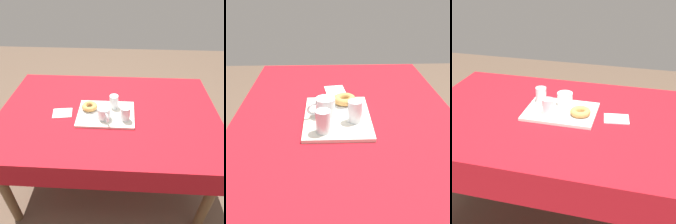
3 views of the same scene
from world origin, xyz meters
TOP-DOWN VIEW (x-y plane):
  - ground_plane at (0.00, 0.00)m, footprint 6.00×6.00m
  - dining_table at (0.00, 0.00)m, footprint 1.52×1.00m
  - serving_tray at (-0.01, -0.04)m, footprint 0.38×0.29m
  - tea_mug_left at (-0.02, -0.09)m, footprint 0.09×0.12m
  - water_glass_near at (0.04, 0.03)m, footprint 0.06×0.06m
  - water_glass_far at (0.12, -0.10)m, footprint 0.06×0.06m
  - donut_plate_left at (-0.13, -0.00)m, footprint 0.11×0.11m
  - sugar_donut_left at (-0.13, -0.00)m, footprint 0.11×0.11m
  - paper_napkin at (-0.31, -0.04)m, footprint 0.14×0.12m

SIDE VIEW (x-z plane):
  - ground_plane at x=0.00m, z-range 0.00..0.00m
  - dining_table at x=0.00m, z-range 0.29..1.03m
  - paper_napkin at x=-0.31m, z-range 0.74..0.75m
  - serving_tray at x=-0.01m, z-range 0.74..0.75m
  - donut_plate_left at x=-0.13m, z-range 0.75..0.76m
  - sugar_donut_left at x=-0.13m, z-range 0.76..0.80m
  - tea_mug_left at x=-0.02m, z-range 0.75..0.83m
  - water_glass_near at x=0.04m, z-range 0.75..0.84m
  - water_glass_far at x=0.12m, z-range 0.75..0.84m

